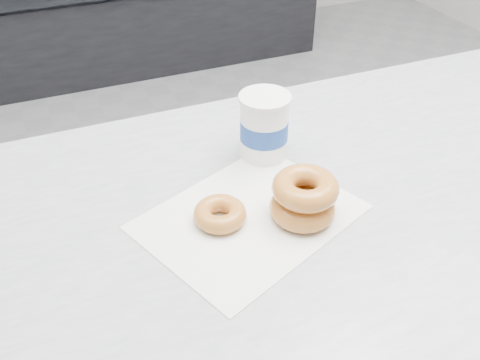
# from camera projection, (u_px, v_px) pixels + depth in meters

# --- Properties ---
(ground) EXTENTS (5.00, 5.00, 0.00)m
(ground) POSITION_uv_depth(u_px,v_px,m) (254.00, 280.00, 1.98)
(ground) COLOR gray
(ground) RESTS_ON ground
(counter) EXTENTS (3.06, 0.76, 0.90)m
(counter) POSITION_uv_depth(u_px,v_px,m) (359.00, 324.00, 1.26)
(counter) COLOR #333335
(counter) RESTS_ON ground
(wax_paper) EXTENTS (0.41, 0.37, 0.00)m
(wax_paper) POSITION_uv_depth(u_px,v_px,m) (249.00, 217.00, 0.89)
(wax_paper) COLOR white
(wax_paper) RESTS_ON counter
(donut_single) EXTENTS (0.11, 0.11, 0.03)m
(donut_single) POSITION_uv_depth(u_px,v_px,m) (220.00, 214.00, 0.87)
(donut_single) COLOR #D08439
(donut_single) RESTS_ON wax_paper
(donut_stack) EXTENTS (0.15, 0.15, 0.08)m
(donut_stack) POSITION_uv_depth(u_px,v_px,m) (304.00, 198.00, 0.87)
(donut_stack) COLOR #D08439
(donut_stack) RESTS_ON wax_paper
(coffee_cup) EXTENTS (0.11, 0.11, 0.13)m
(coffee_cup) POSITION_uv_depth(u_px,v_px,m) (264.00, 126.00, 1.00)
(coffee_cup) COLOR white
(coffee_cup) RESTS_ON counter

